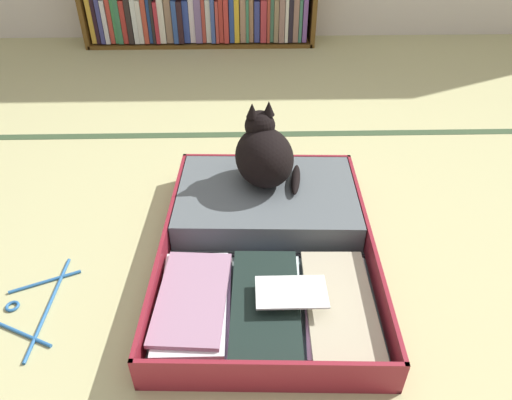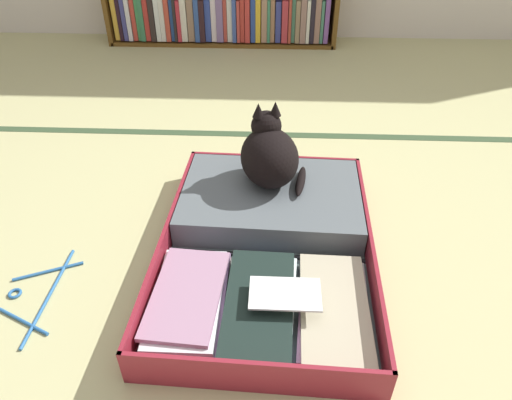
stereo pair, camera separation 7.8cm
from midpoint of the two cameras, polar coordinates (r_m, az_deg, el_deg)
The scene contains 5 objects.
ground_plane at distance 1.54m, azimuth 5.20°, elevation -8.61°, with size 10.00×10.00×0.00m, color tan.
tatami_border at distance 2.26m, azimuth 4.54°, elevation 7.92°, with size 4.80×0.05×0.00m.
open_suitcase at distance 1.58m, azimuth 2.67°, elevation -4.25°, with size 0.70×0.98×0.12m.
black_cat at distance 1.67m, azimuth 2.96°, elevation 5.52°, with size 0.27×0.29×0.29m.
clothes_hanger at distance 1.58m, azimuth -23.78°, elevation -10.53°, with size 0.20×0.39×0.01m.
Camera 2 is at (-0.05, -1.08, 1.09)m, focal length 32.78 mm.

